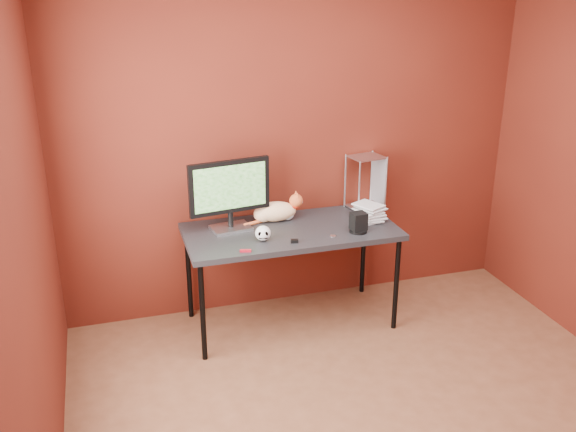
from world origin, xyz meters
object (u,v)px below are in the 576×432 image
object	(u,v)px
desk	(291,236)
speaker	(358,223)
monitor	(230,192)
cat	(276,211)
skull_mug	(263,233)
book_stack	(364,138)

from	to	relation	value
desk	speaker	distance (m)	0.49
monitor	cat	xyz separation A→B (m)	(0.35, 0.07, -0.21)
cat	skull_mug	size ratio (longest dim) A/B	4.11
speaker	book_stack	size ratio (longest dim) A/B	0.12
desk	monitor	distance (m)	0.54
monitor	speaker	world-z (taller)	monitor
monitor	skull_mug	bearing A→B (deg)	-66.13
speaker	book_stack	xyz separation A→B (m)	(0.11, 0.20, 0.55)
desk	skull_mug	world-z (taller)	skull_mug
skull_mug	book_stack	size ratio (longest dim) A/B	0.09
cat	book_stack	size ratio (longest dim) A/B	0.37
skull_mug	speaker	distance (m)	0.68
monitor	book_stack	xyz separation A→B (m)	(0.95, -0.10, 0.34)
desk	cat	size ratio (longest dim) A/B	3.29
monitor	speaker	size ratio (longest dim) A/B	4.06
cat	skull_mug	distance (m)	0.38
desk	cat	bearing A→B (deg)	106.96
desk	book_stack	world-z (taller)	book_stack
speaker	cat	bearing A→B (deg)	135.47
speaker	desk	bearing A→B (deg)	149.35
skull_mug	book_stack	xyz separation A→B (m)	(0.78, 0.16, 0.56)
desk	speaker	xyz separation A→B (m)	(0.43, -0.19, 0.12)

